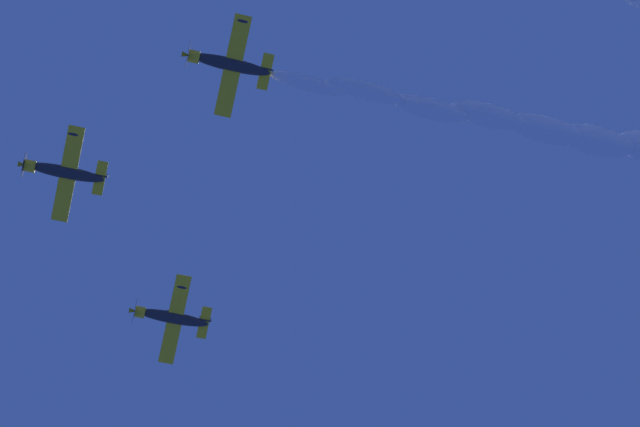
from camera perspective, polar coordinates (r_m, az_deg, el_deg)
airplane_lead at (r=85.10m, az=-14.43°, el=2.31°), size 7.24×7.99×3.05m
airplane_left_wingman at (r=79.33m, az=-5.28°, el=8.49°), size 7.26×7.95×2.74m
airplane_right_wingman at (r=89.27m, az=-8.53°, el=-5.86°), size 7.26×7.90×2.85m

